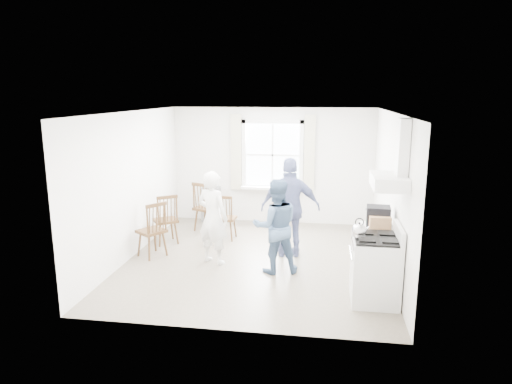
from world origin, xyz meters
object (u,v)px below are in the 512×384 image
(windsor_chair_a, at_px, (167,214))
(person_left, at_px, (213,218))
(windsor_chair_b, at_px, (224,213))
(low_cabinet, at_px, (375,254))
(person_right, at_px, (290,208))
(stereo_stack, at_px, (378,216))
(windsor_chair_c, at_px, (155,224))
(person_mid, at_px, (276,226))
(gas_stove, at_px, (375,268))

(windsor_chair_a, xyz_separation_m, person_left, (1.12, -0.82, 0.20))
(windsor_chair_a, height_order, windsor_chair_b, windsor_chair_a)
(low_cabinet, relative_size, person_right, 0.50)
(person_right, bearing_deg, stereo_stack, 140.78)
(person_left, distance_m, person_right, 1.41)
(stereo_stack, distance_m, windsor_chair_c, 3.86)
(stereo_stack, bearing_deg, person_mid, 174.68)
(stereo_stack, bearing_deg, windsor_chair_c, 172.65)
(stereo_stack, distance_m, windsor_chair_b, 3.27)
(stereo_stack, xyz_separation_m, windsor_chair_c, (-3.80, 0.49, -0.43))
(windsor_chair_a, xyz_separation_m, person_mid, (2.23, -1.06, 0.17))
(windsor_chair_a, relative_size, windsor_chair_b, 1.07)
(person_right, bearing_deg, windsor_chair_b, -32.40)
(stereo_stack, relative_size, person_right, 0.21)
(stereo_stack, xyz_separation_m, person_right, (-1.42, 0.95, -0.16))
(gas_stove, height_order, windsor_chair_c, gas_stove)
(gas_stove, distance_m, windsor_chair_c, 3.91)
(windsor_chair_b, distance_m, person_right, 1.57)
(gas_stove, xyz_separation_m, windsor_chair_c, (-3.72, 1.20, 0.14))
(windsor_chair_a, xyz_separation_m, windsor_chair_b, (1.04, 0.43, -0.04))
(windsor_chair_b, xyz_separation_m, windsor_chair_c, (-1.01, -1.15, 0.05))
(low_cabinet, xyz_separation_m, stereo_stack, (0.01, 0.01, 0.61))
(windsor_chair_a, distance_m, person_left, 1.40)
(stereo_stack, distance_m, person_mid, 1.63)
(stereo_stack, bearing_deg, gas_stove, -96.63)
(gas_stove, xyz_separation_m, windsor_chair_b, (-2.71, 2.35, 0.09))
(windsor_chair_b, relative_size, windsor_chair_c, 0.91)
(person_left, bearing_deg, windsor_chair_a, -13.21)
(windsor_chair_c, relative_size, person_right, 0.57)
(windsor_chair_a, bearing_deg, stereo_stack, -17.57)
(gas_stove, height_order, person_left, person_left)
(gas_stove, xyz_separation_m, person_left, (-2.63, 1.11, 0.33))
(person_right, bearing_deg, low_cabinet, 140.20)
(low_cabinet, distance_m, windsor_chair_b, 3.23)
(windsor_chair_c, xyz_separation_m, person_left, (1.09, -0.10, 0.19))
(stereo_stack, xyz_separation_m, person_left, (-2.71, 0.39, -0.24))
(low_cabinet, bearing_deg, person_left, 171.45)
(stereo_stack, height_order, person_left, person_left)
(gas_stove, xyz_separation_m, person_mid, (-1.51, 0.86, 0.30))
(stereo_stack, bearing_deg, person_right, 146.30)
(person_left, relative_size, person_mid, 1.04)
(gas_stove, bearing_deg, stereo_stack, 83.37)
(windsor_chair_a, distance_m, person_mid, 2.48)
(gas_stove, distance_m, person_mid, 1.77)
(windsor_chair_b, relative_size, person_left, 0.58)
(windsor_chair_b, bearing_deg, windsor_chair_c, -131.34)
(windsor_chair_a, distance_m, person_right, 2.44)
(person_right, bearing_deg, gas_stove, 123.33)
(low_cabinet, bearing_deg, windsor_chair_a, 162.21)
(windsor_chair_b, xyz_separation_m, person_mid, (1.19, -1.49, 0.21))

